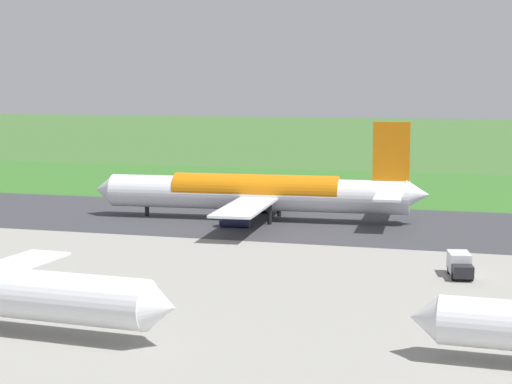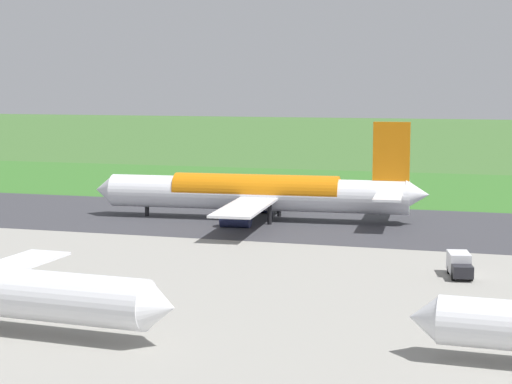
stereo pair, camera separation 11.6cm
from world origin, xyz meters
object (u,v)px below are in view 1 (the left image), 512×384
at_px(service_truck_fuel, 460,265).
at_px(traffic_cone_orange, 365,189).
at_px(airliner_main, 258,193).
at_px(no_stopping_sign, 397,183).

xyz_separation_m(service_truck_fuel, traffic_cone_orange, (22.73, -75.27, -1.13)).
distance_m(airliner_main, no_stopping_sign, 46.17).
height_order(service_truck_fuel, no_stopping_sign, no_stopping_sign).
bearing_deg(service_truck_fuel, no_stopping_sign, -77.81).
bearing_deg(traffic_cone_orange, no_stopping_sign, -179.71).
bearing_deg(traffic_cone_orange, service_truck_fuel, 106.80).
xyz_separation_m(airliner_main, traffic_cone_orange, (-10.18, -42.94, -4.08)).
bearing_deg(airliner_main, traffic_cone_orange, -103.34).
bearing_deg(no_stopping_sign, service_truck_fuel, 102.19).
xyz_separation_m(service_truck_fuel, no_stopping_sign, (16.26, -75.31, 0.17)).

